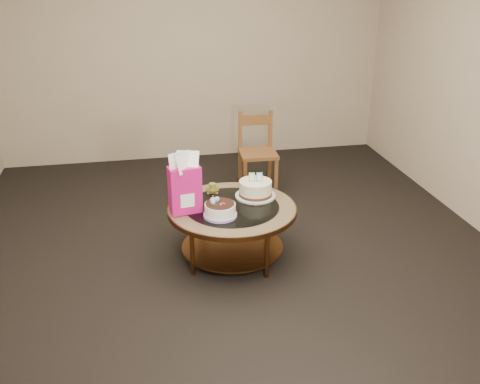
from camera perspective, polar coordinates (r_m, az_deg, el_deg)
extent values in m
plane|color=black|center=(4.41, -0.81, -6.91)|extent=(5.00, 5.00, 0.00)
cube|color=tan|center=(6.34, -5.09, 15.05)|extent=(4.50, 0.02, 2.60)
cube|color=tan|center=(1.69, 14.67, -11.11)|extent=(4.50, 0.02, 2.60)
cylinder|color=brown|center=(4.54, 3.03, -2.93)|extent=(0.04, 0.04, 0.42)
cylinder|color=brown|center=(4.58, -4.07, -2.71)|extent=(0.04, 0.04, 0.42)
cylinder|color=brown|center=(4.09, -5.12, -6.23)|extent=(0.04, 0.04, 0.42)
cylinder|color=brown|center=(4.04, 2.87, -6.52)|extent=(0.04, 0.04, 0.42)
cylinder|color=brown|center=(4.36, -0.81, -5.78)|extent=(0.82, 0.82, 0.02)
cylinder|color=brown|center=(4.20, -0.84, -1.84)|extent=(1.02, 1.02, 0.04)
cylinder|color=olive|center=(4.20, -0.84, -1.67)|extent=(1.00, 1.00, 0.01)
cylinder|color=black|center=(4.19, -0.84, -1.57)|extent=(0.74, 0.74, 0.01)
cylinder|color=#AB93D1|center=(4.03, -2.12, -2.47)|extent=(0.25, 0.25, 0.02)
cylinder|color=white|center=(4.01, -2.13, -1.94)|extent=(0.23, 0.23, 0.10)
cylinder|color=black|center=(3.99, -2.14, -1.24)|extent=(0.22, 0.22, 0.01)
sphere|color=#AB93D1|center=(4.00, -2.92, -0.87)|extent=(0.05, 0.05, 0.05)
sphere|color=#AB93D1|center=(4.02, -2.45, -0.76)|extent=(0.04, 0.04, 0.04)
sphere|color=#AB93D1|center=(3.97, -2.89, -1.14)|extent=(0.04, 0.04, 0.04)
cone|color=#1B6828|center=(4.00, -2.44, -1.08)|extent=(0.03, 0.03, 0.02)
cone|color=#1B6828|center=(3.99, -3.20, -1.14)|extent=(0.03, 0.03, 0.02)
cone|color=#1B6828|center=(4.04, -2.30, -0.80)|extent=(0.03, 0.03, 0.02)
cone|color=#1B6828|center=(3.96, -2.59, -1.37)|extent=(0.03, 0.03, 0.02)
cylinder|color=silver|center=(4.36, 1.65, -0.39)|extent=(0.33, 0.33, 0.01)
cylinder|color=#472314|center=(4.35, 1.65, -0.18)|extent=(0.27, 0.27, 0.02)
cylinder|color=#F3E5CA|center=(4.33, 1.66, 0.56)|extent=(0.26, 0.26, 0.10)
cube|color=#54B74E|center=(4.29, 1.27, 1.61)|extent=(0.05, 0.02, 0.07)
cube|color=white|center=(4.29, 1.27, 1.61)|extent=(0.04, 0.02, 0.06)
cube|color=#3B82C9|center=(4.30, 2.09, 1.63)|extent=(0.05, 0.02, 0.07)
cube|color=white|center=(4.30, 2.09, 1.63)|extent=(0.04, 0.02, 0.06)
cube|color=#EF1685|center=(4.05, -5.88, 0.26)|extent=(0.25, 0.17, 0.37)
cube|color=white|center=(4.08, -5.85, -0.57)|extent=(0.13, 0.15, 0.11)
cube|color=tan|center=(4.45, -2.95, 0.08)|extent=(0.10, 0.10, 0.01)
cylinder|color=gold|center=(4.45, -2.95, 0.19)|extent=(0.11, 0.11, 0.01)
cylinder|color=olive|center=(4.44, -2.96, 0.58)|extent=(0.06, 0.06, 0.06)
cylinder|color=black|center=(4.42, -2.97, 0.97)|extent=(0.00, 0.00, 0.01)
cube|color=brown|center=(5.51, 1.93, 4.13)|extent=(0.39, 0.39, 0.04)
cube|color=brown|center=(5.41, 0.56, 1.50)|extent=(0.04, 0.04, 0.40)
cube|color=brown|center=(5.47, 3.86, 1.69)|extent=(0.04, 0.04, 0.40)
cube|color=brown|center=(5.70, 0.03, 2.69)|extent=(0.04, 0.04, 0.40)
cube|color=brown|center=(5.76, 3.17, 2.87)|extent=(0.04, 0.04, 0.40)
cube|color=brown|center=(5.57, 0.03, 6.57)|extent=(0.04, 0.04, 0.41)
cube|color=brown|center=(5.63, 3.26, 6.71)|extent=(0.04, 0.04, 0.41)
cube|color=brown|center=(5.57, 1.67, 7.69)|extent=(0.32, 0.04, 0.11)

